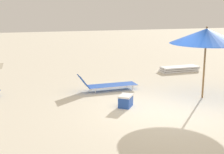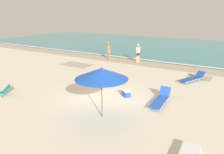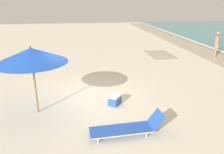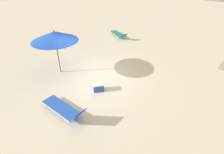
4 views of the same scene
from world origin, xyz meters
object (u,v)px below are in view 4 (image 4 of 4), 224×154
sun_lounger_near_water_left (118,34)px  cooler_box (98,87)px  beach_umbrella (55,36)px  sun_lounger_under_umbrella (64,109)px

sun_lounger_near_water_left → cooler_box: (6.40, 4.11, -0.02)m
cooler_box → sun_lounger_near_water_left: bearing=-111.6°
beach_umbrella → cooler_box: beach_umbrella is taller
sun_lounger_near_water_left → cooler_box: 7.61m
beach_umbrella → sun_lounger_near_water_left: (-6.60, -1.33, -1.85)m
sun_lounger_near_water_left → cooler_box: sun_lounger_near_water_left is taller
beach_umbrella → sun_lounger_under_umbrella: size_ratio=1.09×
beach_umbrella → sun_lounger_under_umbrella: beach_umbrella is taller
sun_lounger_under_umbrella → cooler_box: 1.98m
sun_lounger_under_umbrella → sun_lounger_near_water_left: sun_lounger_under_umbrella is taller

